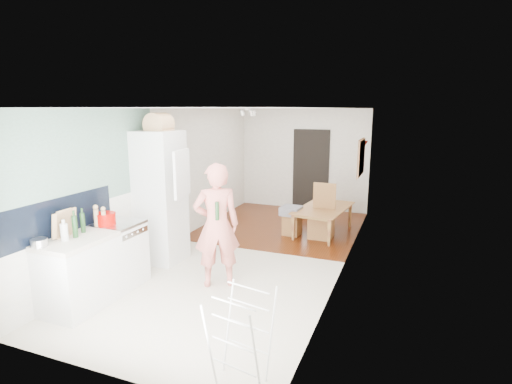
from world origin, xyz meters
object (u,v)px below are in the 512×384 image
Objects in this scene: stool at (292,225)px; dining_chair at (322,212)px; person at (216,214)px; drying_rack at (241,339)px; dining_table at (325,223)px.

dining_chair is at bearing 3.05° from stool.
person is 2.24m from drying_rack.
dining_table is 1.48× the size of drying_rack.
dining_table is 1.25× the size of dining_chair.
drying_rack is at bearing -170.48° from dining_table.
drying_rack is at bearing 90.67° from person.
drying_rack is at bearing -79.65° from stool.
person reaches higher than drying_rack.
person is 4.92× the size of stool.
person is at bearing -109.61° from dining_chair.
dining_chair is (0.93, 2.64, -0.52)m from person.
dining_table is 3.13× the size of stool.
stool is (-0.59, -0.32, -0.02)m from dining_table.
person is 2.76m from stool.
person is at bearing 134.36° from drying_rack.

